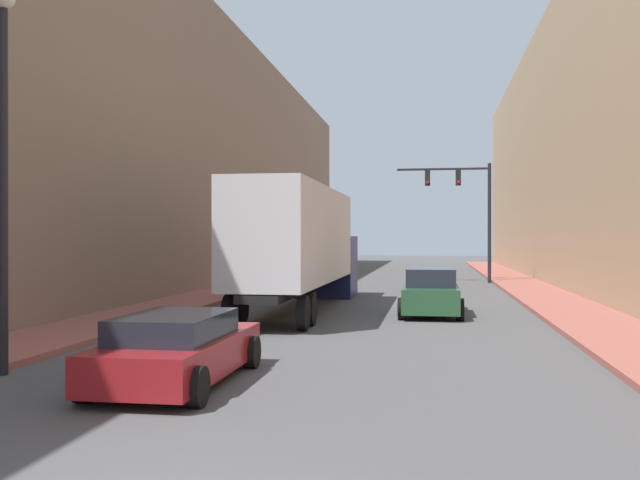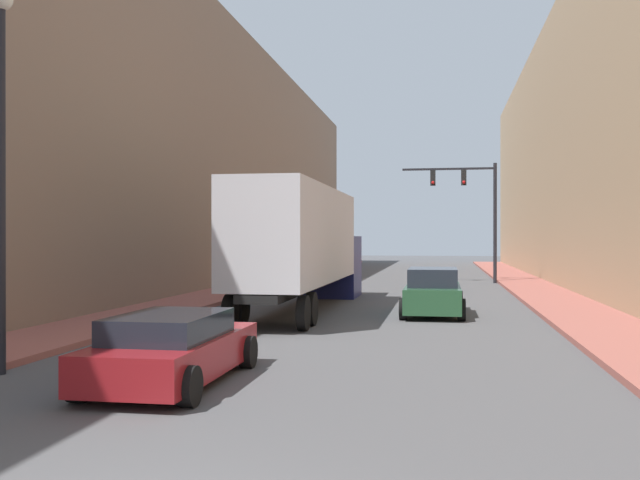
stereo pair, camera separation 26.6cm
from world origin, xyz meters
TOP-DOWN VIEW (x-y plane):
  - sidewalk_right at (7.15, 30.00)m, footprint 2.74×80.00m
  - sidewalk_left at (-7.15, 30.00)m, footprint 2.74×80.00m
  - building_right at (11.52, 30.00)m, footprint 6.00×80.00m
  - building_left at (-11.52, 30.00)m, footprint 6.00×80.00m
  - semi_truck at (-2.23, 19.85)m, footprint 2.42×14.33m
  - sedan_car at (-2.10, 6.76)m, footprint 2.07×4.65m
  - suv_car at (2.33, 19.01)m, footprint 2.06×4.68m
  - traffic_signal_gantry at (4.46, 36.74)m, footprint 5.40×0.35m
  - street_lamp at (-5.63, 7.00)m, footprint 0.44×0.44m

SIDE VIEW (x-z plane):
  - sidewalk_right at x=7.15m, z-range 0.00..0.15m
  - sidewalk_left at x=-7.15m, z-range 0.00..0.15m
  - sedan_car at x=-2.10m, z-range -0.01..1.25m
  - suv_car at x=2.33m, z-range -0.04..1.55m
  - semi_truck at x=-2.23m, z-range 0.24..4.54m
  - street_lamp at x=-5.63m, z-range 0.99..8.35m
  - traffic_signal_gantry at x=4.46m, z-range 1.24..8.15m
  - building_left at x=-11.52m, z-range 0.00..14.57m
  - building_right at x=11.52m, z-range 0.00..15.14m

